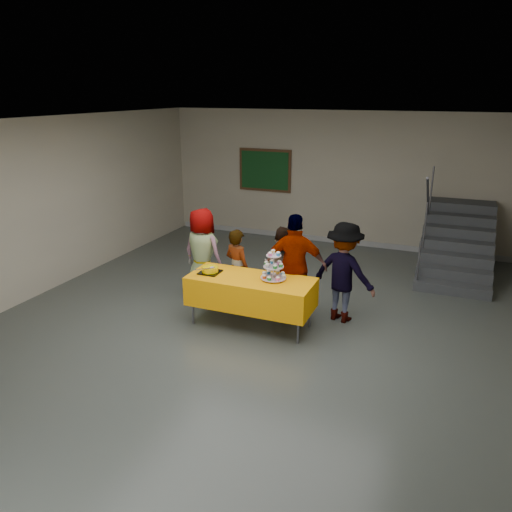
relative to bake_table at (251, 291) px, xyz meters
The scene contains 11 objects.
room_shell 1.59m from the bake_table, 68.16° to the right, with size 10.00×10.04×3.02m.
bake_table is the anchor object (origin of this frame).
cupcake_stand 0.51m from the bake_table, 11.61° to the left, with size 0.38×0.38×0.44m.
bear_cake 0.72m from the bake_table, behind, with size 0.32×0.36×0.12m.
schoolchild_a 1.44m from the bake_table, 148.14° to the left, with size 0.76×0.49×1.55m, color slate.
schoolchild_b 0.73m from the bake_table, 130.54° to the left, with size 0.48×0.32×1.33m, color slate.
schoolchild_c 0.78m from the bake_table, 72.49° to the left, with size 0.68×0.53×1.40m, color slate.
schoolchild_d 0.80m from the bake_table, 47.00° to the left, with size 0.97×0.41×1.66m, color slate.
schoolchild_e 1.45m from the bake_table, 30.58° to the left, with size 1.01×0.58×1.56m, color slate.
staircase 4.78m from the bake_table, 54.23° to the left, with size 1.30×2.40×2.04m.
noticeboard 5.09m from the bake_table, 108.94° to the left, with size 1.30×0.05×1.00m.
Camera 1 is at (2.59, -6.11, 3.42)m, focal length 35.00 mm.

